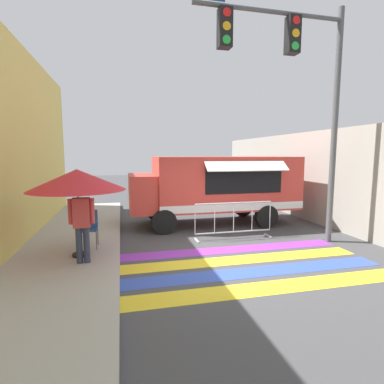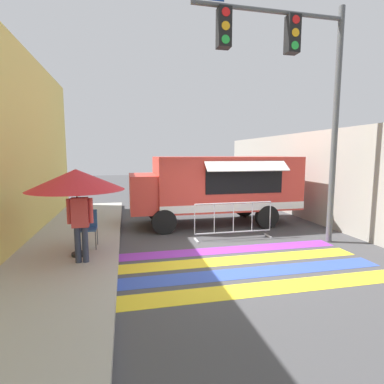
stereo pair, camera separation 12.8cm
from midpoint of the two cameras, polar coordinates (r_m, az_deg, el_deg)
ground_plane at (r=7.44m, az=5.79°, el=-12.14°), size 60.00×60.00×0.00m
sidewalk_left at (r=7.42m, az=-31.78°, el=-12.63°), size 4.40×16.00×0.16m
concrete_wall_right at (r=11.81m, az=21.76°, el=2.71°), size 0.20×16.00×3.28m
crosswalk_painted at (r=6.85m, az=7.69°, el=-13.88°), size 6.40×2.84×0.01m
food_truck at (r=10.53m, az=3.55°, el=1.42°), size 5.76×2.63×2.38m
traffic_signal_pole at (r=8.60m, az=18.38°, el=20.78°), size 4.17×0.29×6.29m
patio_umbrella at (r=7.12m, az=-21.52°, el=2.13°), size 2.11×2.11×1.98m
folding_chair at (r=7.92m, az=-19.70°, el=-5.99°), size 0.47×0.47×0.92m
vendor_person at (r=6.75m, az=-20.77°, el=-4.98°), size 0.53×0.22×1.65m
barricade_front at (r=8.87m, az=7.52°, el=-5.37°), size 2.35×0.44×1.08m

